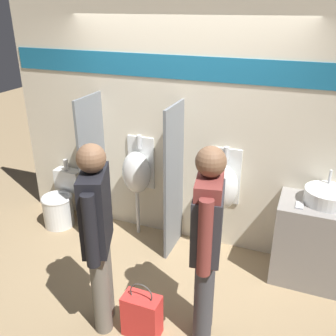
{
  "coord_description": "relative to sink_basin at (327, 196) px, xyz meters",
  "views": [
    {
      "loc": [
        1.3,
        -3.09,
        2.6
      ],
      "look_at": [
        0.0,
        0.17,
        1.05
      ],
      "focal_mm": 40.0,
      "sensor_mm": 36.0,
      "label": 1
    }
  ],
  "objects": [
    {
      "name": "urinal_far",
      "position": [
        -1.03,
        0.07,
        -0.12
      ],
      "size": [
        0.35,
        0.28,
        1.23
      ],
      "color": "silver",
      "rests_on": "ground_plane"
    },
    {
      "name": "shopping_bag",
      "position": [
        -1.33,
        -1.33,
        -0.73
      ],
      "size": [
        0.32,
        0.18,
        0.53
      ],
      "color": "red",
      "rests_on": "ground_plane"
    },
    {
      "name": "toilet",
      "position": [
        -3.05,
        -0.1,
        -0.66
      ],
      "size": [
        0.39,
        0.55,
        0.8
      ],
      "color": "silver",
      "rests_on": "ground_plane"
    },
    {
      "name": "person_with_lanyard",
      "position": [
        -1.69,
        -1.33,
        -0.0
      ],
      "size": [
        0.34,
        0.55,
        1.68
      ],
      "rotation": [
        0.0,
        0.0,
        1.97
      ],
      "color": "#666056",
      "rests_on": "ground_plane"
    },
    {
      "name": "sink_basin",
      "position": [
        0.0,
        0.0,
        0.0
      ],
      "size": [
        0.43,
        0.43,
        0.28
      ],
      "color": "silver",
      "rests_on": "sink_counter"
    },
    {
      "name": "urinal_near_counter",
      "position": [
        -2.04,
        0.07,
        -0.12
      ],
      "size": [
        0.35,
        0.28,
        1.23
      ],
      "color": "silver",
      "rests_on": "ground_plane"
    },
    {
      "name": "sink_counter",
      "position": [
        0.05,
        -0.05,
        -0.5
      ],
      "size": [
        0.94,
        0.51,
        0.86
      ],
      "color": "gray",
      "rests_on": "ground_plane"
    },
    {
      "name": "divider_mid",
      "position": [
        -1.53,
        -0.06,
        -0.09
      ],
      "size": [
        0.03,
        0.52,
        1.68
      ],
      "color": "slate",
      "rests_on": "ground_plane"
    },
    {
      "name": "cell_phone",
      "position": [
        -0.23,
        -0.15,
        -0.06
      ],
      "size": [
        0.07,
        0.14,
        0.01
      ],
      "color": "#B7B7BC",
      "rests_on": "sink_counter"
    },
    {
      "name": "divider_near_counter",
      "position": [
        -2.54,
        -0.06,
        -0.09
      ],
      "size": [
        0.03,
        0.52,
        1.68
      ],
      "color": "slate",
      "rests_on": "ground_plane"
    },
    {
      "name": "ground_plane",
      "position": [
        -1.54,
        -0.37,
        -0.93
      ],
      "size": [
        16.0,
        16.0,
        0.0
      ],
      "primitive_type": "plane",
      "color": "#997F5B"
    },
    {
      "name": "person_in_vest",
      "position": [
        -0.85,
        -1.11,
        0.06
      ],
      "size": [
        0.3,
        0.58,
        1.7
      ],
      "rotation": [
        0.0,
        0.0,
        1.77
      ],
      "color": "#3D3D42",
      "rests_on": "ground_plane"
    },
    {
      "name": "display_wall",
      "position": [
        -1.54,
        0.23,
        0.43
      ],
      "size": [
        4.22,
        0.07,
        2.7
      ],
      "color": "beige",
      "rests_on": "ground_plane"
    }
  ]
}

